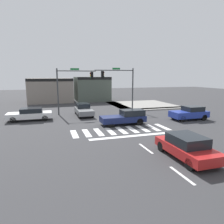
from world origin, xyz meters
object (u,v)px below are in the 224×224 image
at_px(traffic_signal_northeast, 120,81).
at_px(car_blue, 190,113).
at_px(traffic_signal_northwest, 73,82).
at_px(car_red, 187,146).
at_px(car_navy, 126,117).
at_px(car_gray, 84,110).
at_px(car_white, 30,114).

xyz_separation_m(traffic_signal_northeast, car_blue, (5.79, -7.69, -3.47)).
bearing_deg(traffic_signal_northeast, traffic_signal_northwest, 2.98).
bearing_deg(car_red, car_navy, 2.62).
xyz_separation_m(car_gray, car_red, (3.74, -15.46, 0.00)).
height_order(traffic_signal_northwest, car_white, traffic_signal_northwest).
relative_size(car_blue, car_gray, 0.91).
height_order(car_blue, car_gray, car_blue).
bearing_deg(car_navy, traffic_signal_northwest, -59.31).
bearing_deg(car_white, traffic_signal_northeast, 13.81).
height_order(traffic_signal_northeast, car_navy, traffic_signal_northeast).
distance_m(traffic_signal_northwest, car_red, 17.71).
bearing_deg(traffic_signal_northwest, traffic_signal_northeast, 2.98).
xyz_separation_m(car_gray, car_navy, (3.32, -6.23, 0.04)).
xyz_separation_m(car_blue, car_navy, (-7.85, -0.10, -0.00)).
height_order(traffic_signal_northwest, car_gray, traffic_signal_northwest).
bearing_deg(car_gray, car_navy, 28.04).
bearing_deg(car_white, car_red, -54.97).
distance_m(car_white, car_red, 17.32).
bearing_deg(car_blue, traffic_signal_northwest, -30.93).
relative_size(car_gray, car_navy, 1.01).
height_order(car_blue, car_navy, car_blue).
bearing_deg(car_blue, car_white, -15.59).
xyz_separation_m(car_white, car_gray, (6.20, 1.28, 0.01)).
xyz_separation_m(car_blue, car_red, (-7.43, -9.34, -0.04)).
distance_m(traffic_signal_northwest, car_blue, 14.70).
bearing_deg(traffic_signal_northeast, car_white, 13.81).
relative_size(car_gray, car_red, 1.07).
distance_m(car_blue, car_red, 11.93).
distance_m(car_white, car_blue, 18.04).
xyz_separation_m(car_blue, car_gray, (-11.17, 6.12, -0.04)).
relative_size(traffic_signal_northwest, car_red, 1.38).
xyz_separation_m(car_white, car_blue, (17.37, -4.85, 0.06)).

